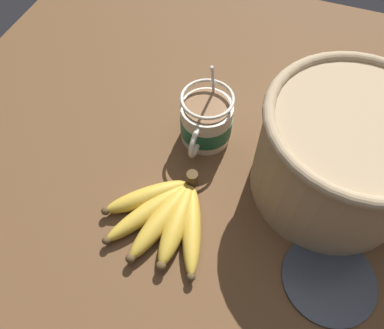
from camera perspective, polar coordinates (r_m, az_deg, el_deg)
name	(u,v)px	position (r cm, az deg, el deg)	size (l,w,h in cm)	color
table	(200,153)	(72.65, 1.20, 1.71)	(111.06, 111.06, 3.16)	brown
coffee_mug	(208,122)	(69.62, 2.40, 6.49)	(14.57, 9.69, 16.25)	beige
banana_bunch	(165,216)	(62.48, -4.20, -7.82)	(18.10, 19.72, 4.09)	#4C381E
woven_basket	(343,153)	(63.27, 22.00, 1.65)	(27.80, 27.80, 18.93)	tan
small_plate	(329,279)	(63.66, 20.13, -16.04)	(14.46, 14.46, 0.60)	#333842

